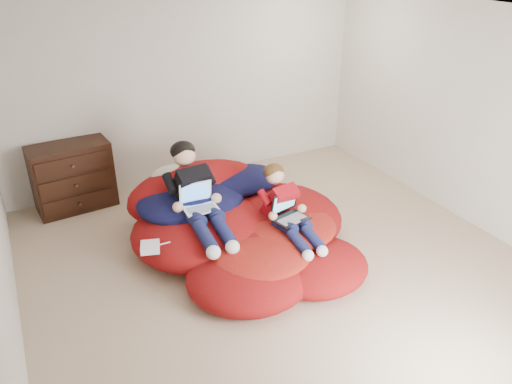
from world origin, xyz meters
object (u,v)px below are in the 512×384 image
laptop_black (288,211)px  dresser (73,177)px  older_boy (195,191)px  beanbag_pile (239,226)px  laptop_white (198,201)px  younger_boy (285,205)px

laptop_black → dresser: bearing=129.8°
older_boy → beanbag_pile: bearing=-19.0°
laptop_white → beanbag_pile: bearing=-8.1°
beanbag_pile → older_boy: bearing=161.0°
dresser → older_boy: older_boy is taller
older_boy → dresser: bearing=122.5°
older_boy → laptop_white: bearing=-90.0°
beanbag_pile → laptop_white: size_ratio=6.76×
older_boy → laptop_black: 1.00m
laptop_white → laptop_black: 0.94m
younger_boy → laptop_white: bearing=151.7°
dresser → older_boy: (1.03, -1.61, 0.30)m
laptop_black → laptop_white: bearing=148.4°
dresser → younger_boy: 2.81m
dresser → older_boy: 1.93m
beanbag_pile → laptop_black: beanbag_pile is taller
older_boy → laptop_black: older_boy is taller
older_boy → younger_boy: size_ratio=1.21×
older_boy → younger_boy: older_boy is taller
beanbag_pile → older_boy: 0.65m
younger_boy → laptop_black: size_ratio=2.51×
younger_boy → laptop_white: younger_boy is taller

